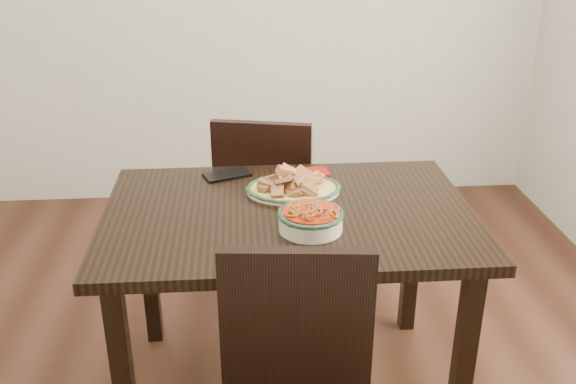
{
  "coord_description": "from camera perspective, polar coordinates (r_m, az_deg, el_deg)",
  "views": [
    {
      "loc": [
        -0.06,
        -2.03,
        1.7
      ],
      "look_at": [
        0.1,
        -0.05,
        0.81
      ],
      "focal_mm": 40.0,
      "sensor_mm": 36.0,
      "label": 1
    }
  ],
  "objects": [
    {
      "name": "floor",
      "position": [
        2.65,
        -2.21,
        -15.79
      ],
      "size": [
        3.5,
        3.5,
        0.0
      ],
      "primitive_type": "plane",
      "color": "#341A10",
      "rests_on": "ground"
    },
    {
      "name": "dining_table",
      "position": [
        2.23,
        0.04,
        -3.8
      ],
      "size": [
        1.26,
        0.84,
        0.75
      ],
      "color": "black",
      "rests_on": "ground"
    },
    {
      "name": "fish_plate",
      "position": [
        2.31,
        0.49,
        1.03
      ],
      "size": [
        0.34,
        0.26,
        0.11
      ],
      "color": "white",
      "rests_on": "dining_table"
    },
    {
      "name": "noodle_bowl",
      "position": [
        2.04,
        2.02,
        -2.26
      ],
      "size": [
        0.22,
        0.22,
        0.08
      ],
      "color": "#F5E9CF",
      "rests_on": "dining_table"
    },
    {
      "name": "napkin",
      "position": [
        2.48,
        2.32,
        1.72
      ],
      "size": [
        0.12,
        0.11,
        0.01
      ],
      "primitive_type": "cube",
      "rotation": [
        0.0,
        0.0,
        0.14
      ],
      "color": "maroon",
      "rests_on": "dining_table"
    },
    {
      "name": "smartphone",
      "position": [
        2.47,
        -5.43,
        1.54
      ],
      "size": [
        0.19,
        0.15,
        0.01
      ],
      "primitive_type": "cube",
      "rotation": [
        0.0,
        0.0,
        0.36
      ],
      "color": "black",
      "rests_on": "dining_table"
    },
    {
      "name": "chair_far",
      "position": [
        2.88,
        -1.92,
        -0.55
      ],
      "size": [
        0.5,
        0.5,
        0.89
      ],
      "rotation": [
        0.0,
        0.0,
        2.93
      ],
      "color": "black",
      "rests_on": "ground"
    }
  ]
}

